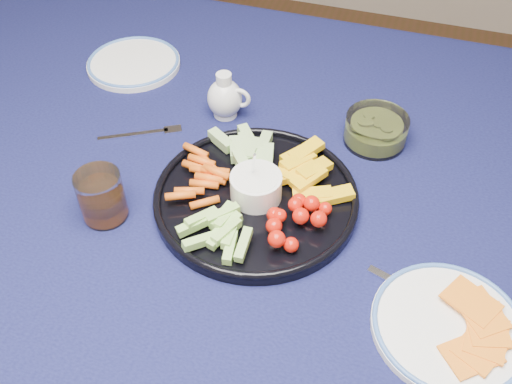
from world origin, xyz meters
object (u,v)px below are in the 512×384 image
(dining_table, at_px, (289,217))
(side_plate_extra, at_px, (134,63))
(pickle_bowl, at_px, (376,131))
(cheese_plate, at_px, (449,325))
(creamer_pitcher, at_px, (225,98))
(juice_tumbler, at_px, (102,199))
(crudite_platter, at_px, (256,193))

(dining_table, xyz_separation_m, side_plate_extra, (-0.39, 0.22, 0.10))
(dining_table, relative_size, pickle_bowl, 15.42)
(dining_table, height_order, pickle_bowl, pickle_bowl)
(pickle_bowl, height_order, cheese_plate, pickle_bowl)
(cheese_plate, bearing_deg, pickle_bowl, 114.37)
(pickle_bowl, distance_m, cheese_plate, 0.38)
(pickle_bowl, height_order, side_plate_extra, pickle_bowl)
(pickle_bowl, xyz_separation_m, side_plate_extra, (-0.50, 0.08, -0.01))
(creamer_pitcher, distance_m, juice_tumbler, 0.30)
(pickle_bowl, bearing_deg, juice_tumbler, -140.22)
(crudite_platter, bearing_deg, pickle_bowl, 53.28)
(cheese_plate, distance_m, juice_tumbler, 0.52)
(creamer_pitcher, height_order, pickle_bowl, creamer_pitcher)
(crudite_platter, xyz_separation_m, pickle_bowl, (0.15, 0.20, 0.00))
(pickle_bowl, bearing_deg, side_plate_extra, 171.03)
(creamer_pitcher, distance_m, side_plate_extra, 0.25)
(cheese_plate, xyz_separation_m, side_plate_extra, (-0.66, 0.42, -0.00))
(side_plate_extra, bearing_deg, creamer_pitcher, -21.32)
(creamer_pitcher, height_order, cheese_plate, creamer_pitcher)
(dining_table, bearing_deg, crudite_platter, -124.03)
(creamer_pitcher, relative_size, juice_tumbler, 1.08)
(cheese_plate, relative_size, side_plate_extra, 1.06)
(cheese_plate, bearing_deg, side_plate_extra, 147.37)
(creamer_pitcher, bearing_deg, cheese_plate, -37.83)
(pickle_bowl, bearing_deg, crudite_platter, -126.72)
(dining_table, xyz_separation_m, cheese_plate, (0.27, -0.20, 0.10))
(cheese_plate, bearing_deg, dining_table, 143.11)
(pickle_bowl, relative_size, juice_tumbler, 1.33)
(crudite_platter, distance_m, side_plate_extra, 0.45)
(crudite_platter, height_order, side_plate_extra, crudite_platter)
(cheese_plate, bearing_deg, creamer_pitcher, 142.17)
(dining_table, xyz_separation_m, crudite_platter, (-0.04, -0.06, 0.11))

